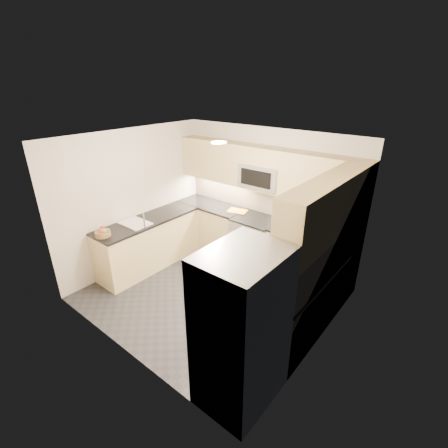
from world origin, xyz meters
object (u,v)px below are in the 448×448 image
cutting_board (237,211)px  fruit_basket (103,234)px  microwave (262,176)px  refrigerator (242,329)px  gas_range (255,242)px  utensil_bowl (323,232)px

cutting_board → fruit_basket: (-1.03, -2.21, 0.04)m
microwave → refrigerator: (1.45, -2.55, -0.80)m
gas_range → microwave: 1.25m
refrigerator → cutting_board: bearing=127.7°
gas_range → utensil_bowl: utensil_bowl is taller
microwave → fruit_basket: size_ratio=3.11×
gas_range → utensil_bowl: size_ratio=3.27×
gas_range → microwave: (0.00, 0.12, 1.24)m
cutting_board → fruit_basket: bearing=-115.1°
utensil_bowl → refrigerator: bearing=-85.1°
microwave → refrigerator: size_ratio=0.42×
utensil_bowl → cutting_board: bearing=179.5°
utensil_bowl → cutting_board: utensil_bowl is taller
gas_range → utensil_bowl: 1.36m
microwave → fruit_basket: microwave is taller
gas_range → microwave: microwave is taller
gas_range → refrigerator: (1.45, -2.43, 0.45)m
cutting_board → fruit_basket: size_ratio=1.45×
gas_range → fruit_basket: 2.67m
gas_range → cutting_board: bearing=172.5°
microwave → cutting_board: (-0.47, -0.06, -0.75)m
refrigerator → cutting_board: 3.14m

